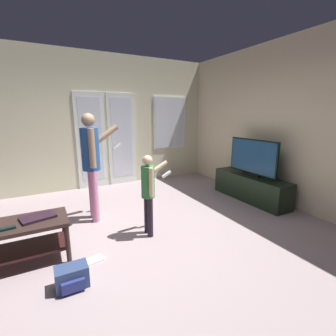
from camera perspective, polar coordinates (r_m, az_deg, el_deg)
ground_plane at (r=3.11m, az=-8.07°, el=-18.12°), size 5.73×5.53×0.02m
wall_back_with_doors at (r=5.34m, az=-18.07°, el=10.18°), size 5.73×0.09×2.86m
wall_right_plain at (r=4.49m, az=28.09°, el=9.25°), size 0.06×5.53×2.83m
coffee_table at (r=3.03m, az=-32.49°, el=-13.44°), size 0.98×0.51×0.48m
tv_stand at (r=4.71m, az=19.26°, el=-4.47°), size 0.42×1.53×0.47m
flat_screen_tv at (r=4.58m, az=19.75°, el=2.43°), size 0.08×1.06×0.67m
person_adult at (r=3.62m, az=-17.89°, el=2.33°), size 0.64×0.43×1.60m
person_child at (r=3.07m, az=-4.65°, el=-4.84°), size 0.48×0.29×1.08m
backpack at (r=2.58m, az=-22.13°, el=-23.21°), size 0.29×0.22×0.21m
loose_keyboard at (r=2.89m, az=-19.72°, el=-20.96°), size 0.46×0.22×0.02m
laptop_closed at (r=2.98m, az=-28.87°, el=-10.33°), size 0.38×0.30×0.03m
tv_remote_black at (r=2.87m, az=-34.50°, el=-12.03°), size 0.18×0.07×0.02m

